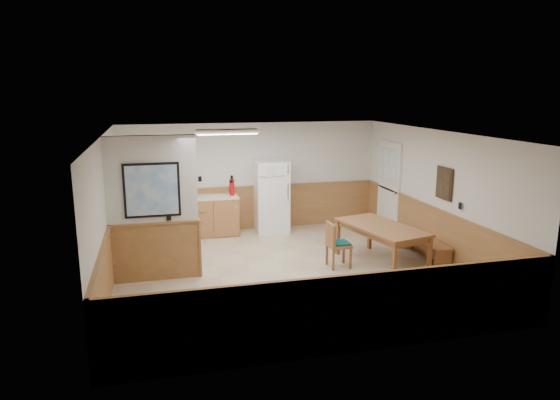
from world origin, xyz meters
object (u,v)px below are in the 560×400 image
object	(u,v)px
dining_table	(382,230)
soap_bottle	(161,193)
dining_bench	(423,243)
fire_extinguisher	(232,187)
refrigerator	(272,196)
dining_chair	(335,241)

from	to	relation	value
dining_table	soap_bottle	size ratio (longest dim) A/B	8.19
dining_bench	fire_extinguisher	xyz separation A→B (m)	(-3.29, 2.69, 0.76)
refrigerator	dining_bench	world-z (taller)	refrigerator
soap_bottle	fire_extinguisher	bearing A→B (deg)	-1.18
soap_bottle	dining_table	bearing A→B (deg)	-34.89
dining_bench	dining_chair	distance (m)	1.81
dining_table	dining_chair	bearing A→B (deg)	162.74
refrigerator	fire_extinguisher	xyz separation A→B (m)	(-0.91, 0.03, 0.27)
refrigerator	dining_chair	distance (m)	2.71
dining_chair	refrigerator	bearing A→B (deg)	101.63
refrigerator	soap_bottle	bearing A→B (deg)	-179.20
dining_table	dining_bench	size ratio (longest dim) A/B	1.24
refrigerator	dining_table	world-z (taller)	refrigerator
dining_table	dining_bench	xyz separation A→B (m)	(0.90, 0.04, -0.32)
dining_table	dining_chair	xyz separation A→B (m)	(-0.90, 0.06, -0.16)
dining_table	dining_chair	size ratio (longest dim) A/B	2.34
dining_chair	fire_extinguisher	size ratio (longest dim) A/B	1.87
refrigerator	soap_bottle	world-z (taller)	refrigerator
dining_table	soap_bottle	bearing A→B (deg)	131.74
dining_chair	fire_extinguisher	bearing A→B (deg)	118.43
dining_bench	refrigerator	bearing A→B (deg)	133.91
dining_table	fire_extinguisher	xyz separation A→B (m)	(-2.39, 2.72, 0.44)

